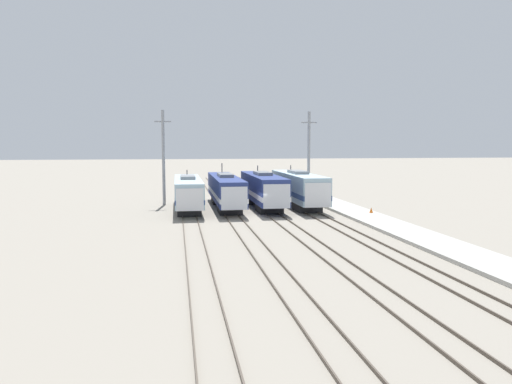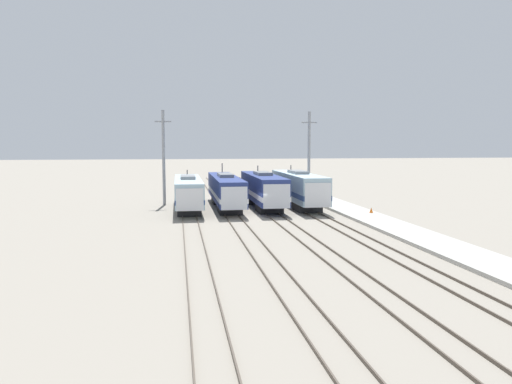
% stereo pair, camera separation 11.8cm
% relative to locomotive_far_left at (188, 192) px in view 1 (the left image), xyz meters
% --- Properties ---
extents(ground_plane, '(400.00, 400.00, 0.00)m').
position_rel_locomotive_far_left_xyz_m(ground_plane, '(6.63, -6.45, -2.04)').
color(ground_plane, gray).
extents(rail_pair_far_left, '(1.51, 120.00, 0.15)m').
position_rel_locomotive_far_left_xyz_m(rail_pair_far_left, '(-0.00, -6.45, -1.96)').
color(rail_pair_far_left, '#4C4238').
rests_on(rail_pair_far_left, ground_plane).
extents(rail_pair_center_left, '(1.51, 120.00, 0.15)m').
position_rel_locomotive_far_left_xyz_m(rail_pair_center_left, '(4.42, -6.45, -1.96)').
color(rail_pair_center_left, '#4C4238').
rests_on(rail_pair_center_left, ground_plane).
extents(rail_pair_center_right, '(1.51, 120.00, 0.15)m').
position_rel_locomotive_far_left_xyz_m(rail_pair_center_right, '(8.84, -6.45, -1.96)').
color(rail_pair_center_right, '#4C4238').
rests_on(rail_pair_center_right, ground_plane).
extents(rail_pair_far_right, '(1.51, 120.00, 0.15)m').
position_rel_locomotive_far_left_xyz_m(rail_pair_far_right, '(13.25, -6.45, -1.96)').
color(rail_pair_far_right, '#4C4238').
rests_on(rail_pair_far_right, ground_plane).
extents(locomotive_far_left, '(3.00, 16.83, 4.40)m').
position_rel_locomotive_far_left_xyz_m(locomotive_far_left, '(0.00, 0.00, 0.00)').
color(locomotive_far_left, '#232326').
rests_on(locomotive_far_left, ground_plane).
extents(locomotive_center_left, '(2.92, 18.86, 5.14)m').
position_rel_locomotive_far_left_xyz_m(locomotive_center_left, '(4.42, 0.98, 0.06)').
color(locomotive_center_left, black).
rests_on(locomotive_center_left, ground_plane).
extents(locomotive_center_right, '(3.08, 16.97, 4.85)m').
position_rel_locomotive_far_left_xyz_m(locomotive_center_right, '(8.84, 0.46, 0.15)').
color(locomotive_center_right, black).
rests_on(locomotive_center_right, ground_plane).
extents(locomotive_far_right, '(3.11, 17.62, 4.84)m').
position_rel_locomotive_far_left_xyz_m(locomotive_far_right, '(13.25, 1.04, 0.19)').
color(locomotive_far_right, '#232326').
rests_on(locomotive_far_right, ground_plane).
extents(catenary_tower_left, '(2.01, 0.37, 11.67)m').
position_rel_locomotive_far_left_xyz_m(catenary_tower_left, '(-2.82, 5.21, 3.94)').
color(catenary_tower_left, gray).
rests_on(catenary_tower_left, ground_plane).
extents(catenary_tower_right, '(2.01, 0.37, 11.67)m').
position_rel_locomotive_far_left_xyz_m(catenary_tower_right, '(15.58, 5.21, 3.94)').
color(catenary_tower_right, gray).
rests_on(catenary_tower_right, ground_plane).
extents(platform, '(4.00, 120.00, 0.28)m').
position_rel_locomotive_far_left_xyz_m(platform, '(17.96, -6.45, -1.90)').
color(platform, '#A8A59E').
rests_on(platform, ground_plane).
extents(traffic_cone, '(0.39, 0.39, 0.56)m').
position_rel_locomotive_far_left_xyz_m(traffic_cone, '(19.09, -7.31, -1.48)').
color(traffic_cone, orange).
rests_on(traffic_cone, platform).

